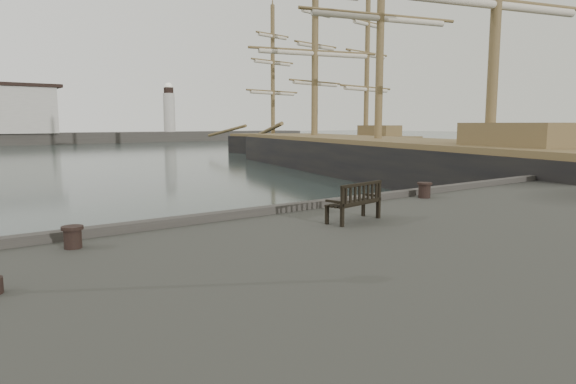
# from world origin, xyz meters

# --- Properties ---
(ground) EXTENTS (400.00, 400.00, 0.00)m
(ground) POSITION_xyz_m (0.00, 0.00, 0.00)
(ground) COLOR black
(ground) RESTS_ON ground
(bench) EXTENTS (1.54, 0.75, 0.85)m
(bench) POSITION_xyz_m (0.24, -2.09, 1.83)
(bench) COLOR black
(bench) RESTS_ON quay
(bollard_left) EXTENTS (0.49, 0.49, 0.39)m
(bollard_left) POSITION_xyz_m (-5.45, -0.94, 1.76)
(bollard_left) COLOR black
(bollard_left) RESTS_ON quay
(bollard_right) EXTENTS (0.55, 0.55, 0.45)m
(bollard_right) POSITION_xyz_m (4.45, -0.71, 1.79)
(bollard_right) COLOR black
(bollard_right) RESTS_ON quay
(tall_ship_main) EXTENTS (17.83, 40.07, 29.53)m
(tall_ship_main) POSITION_xyz_m (20.05, 15.78, 0.75)
(tall_ship_main) COLOR black
(tall_ship_main) RESTS_ON ground
(tall_ship_far) EXTENTS (9.07, 25.50, 21.41)m
(tall_ship_far) POSITION_xyz_m (30.31, 35.02, 0.72)
(tall_ship_far) COLOR black
(tall_ship_far) RESTS_ON ground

